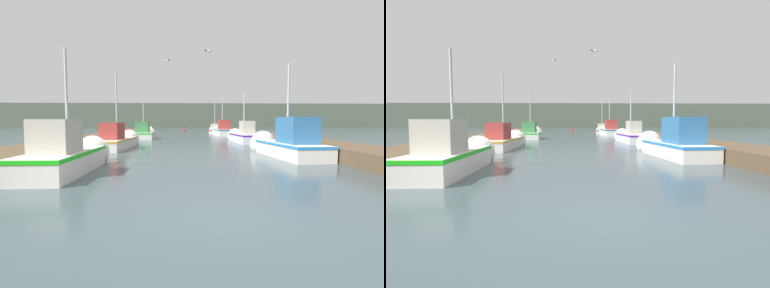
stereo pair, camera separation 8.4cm
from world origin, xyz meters
The scene contains 16 objects.
ground_plane centered at (0.00, 0.00, 0.00)m, with size 200.00×200.00×0.00m.
dock_left centered at (-6.10, 16.00, 0.27)m, with size 2.29×40.00×0.53m.
dock_right centered at (6.10, 16.00, 0.27)m, with size 2.29×40.00×0.53m.
distant_shore_ridge centered at (0.00, 71.25, 2.79)m, with size 120.00×16.00×5.58m.
fishing_boat_0 centered at (-3.87, 4.68, 0.49)m, with size 1.36×4.87×3.91m.
fishing_boat_1 centered at (3.95, 8.22, 0.51)m, with size 1.83×5.35×4.26m.
fishing_boat_2 centered at (-3.98, 12.60, 0.43)m, with size 1.67×5.84×4.62m.
fishing_boat_3 centered at (4.00, 16.70, 0.44)m, with size 1.54×4.89×3.93m.
fishing_boat_4 centered at (-3.58, 21.66, 0.43)m, with size 1.80×4.33×4.59m.
fishing_boat_5 centered at (3.96, 26.66, 0.52)m, with size 1.65×4.89×4.33m.
fishing_boat_6 centered at (3.88, 32.39, 0.39)m, with size 1.80×5.03×4.57m.
mooring_piling_0 centered at (-5.05, 13.34, 0.48)m, with size 0.29×0.29×0.95m.
mooring_piling_1 centered at (-5.03, 6.67, 0.68)m, with size 0.28×0.28×1.35m.
channel_buoy centered at (0.35, 40.02, 0.13)m, with size 0.44×0.44×0.94m.
seagull_lead centered at (-1.34, 17.59, 5.85)m, with size 0.31×0.56×0.12m.
seagull_1 centered at (0.91, 11.24, 5.07)m, with size 0.51×0.43×0.12m.
Camera 2 is at (-0.53, -4.33, 1.47)m, focal length 28.00 mm.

